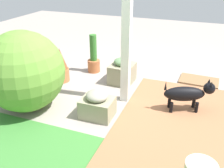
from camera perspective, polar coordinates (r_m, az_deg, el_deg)
name	(u,v)px	position (r m, az deg, el deg)	size (l,w,h in m)	color
ground_plane	(143,101)	(3.73, 7.01, -3.99)	(12.00, 12.00, 0.00)	gray
brick_path	(189,127)	(3.30, 17.32, -9.36)	(1.80, 2.40, 0.02)	#9E6542
porch_pillar	(127,12)	(3.32, 3.49, 16.07)	(0.12, 0.12, 2.56)	white
stone_planter_nearest	(122,72)	(4.22, 2.34, 2.87)	(0.39, 0.45, 0.43)	gray
stone_planter_mid	(97,105)	(3.28, -3.38, -4.81)	(0.43, 0.34, 0.38)	gray
round_shrub	(24,71)	(3.53, -19.52, 2.72)	(1.09, 1.09, 1.09)	#609135
terracotta_pot_tall	(94,59)	(4.64, -4.23, 5.76)	(0.23, 0.23, 0.71)	#B06038
terracotta_pot_spiky	(61,66)	(4.32, -11.68, 4.10)	(0.27, 0.27, 0.59)	#BD683D
dog	(188,93)	(3.50, 16.99, -2.09)	(0.67, 0.38, 0.47)	black
doormat	(199,81)	(4.56, 19.27, 0.74)	(0.64, 0.42, 0.03)	olive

